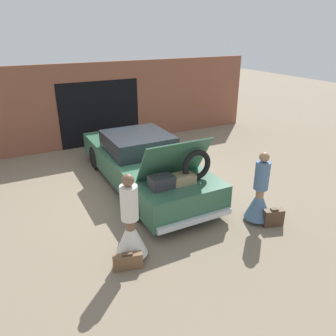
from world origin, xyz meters
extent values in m
plane|color=#7F705B|center=(0.00, 0.00, 0.00)|extent=(40.00, 40.00, 0.00)
cube|color=brown|center=(0.00, 3.72, 1.40)|extent=(12.00, 0.12, 2.80)
cube|color=black|center=(0.00, 3.64, 1.10)|extent=(2.80, 0.02, 2.20)
cube|color=#336047|center=(0.00, 0.00, 0.50)|extent=(1.81, 5.10, 0.64)
cube|color=#1E2328|center=(0.00, 0.31, 1.05)|extent=(1.59, 1.63, 0.47)
cylinder|color=black|center=(-0.83, 1.58, 0.33)|extent=(0.18, 0.67, 0.67)
cylinder|color=black|center=(0.83, 1.58, 0.33)|extent=(0.18, 0.67, 0.67)
cylinder|color=black|center=(-0.83, -1.53, 0.33)|extent=(0.18, 0.67, 0.67)
cylinder|color=black|center=(0.83, -1.53, 0.33)|extent=(0.18, 0.67, 0.67)
cube|color=silver|center=(0.00, -2.59, 0.28)|extent=(1.72, 0.10, 0.12)
cube|color=#336047|center=(0.00, -1.69, 1.27)|extent=(1.54, 0.60, 0.92)
cube|color=#2D2D33|center=(-0.43, -1.95, 0.88)|extent=(0.48, 0.33, 0.13)
cube|color=#9E8460|center=(0.07, -1.95, 0.92)|extent=(0.46, 0.33, 0.19)
cube|color=#2D2D33|center=(-0.43, -1.95, 1.02)|extent=(0.49, 0.35, 0.14)
cube|color=#9E8460|center=(0.00, -1.95, 0.93)|extent=(0.38, 0.32, 0.21)
torus|color=black|center=(0.39, -1.95, 1.16)|extent=(0.69, 0.12, 0.69)
cylinder|color=brown|center=(-1.42, -2.71, 0.40)|extent=(0.17, 0.17, 0.79)
cone|color=silver|center=(-1.42, -2.71, 0.44)|extent=(0.58, 0.58, 0.71)
cylinder|color=silver|center=(-1.42, -2.71, 1.11)|extent=(0.31, 0.31, 0.63)
sphere|color=brown|center=(-1.42, -2.71, 1.53)|extent=(0.22, 0.22, 0.22)
cylinder|color=#997051|center=(1.42, -2.82, 0.38)|extent=(0.16, 0.16, 0.76)
cone|color=slate|center=(1.42, -2.82, 0.42)|extent=(0.57, 0.57, 0.68)
cylinder|color=slate|center=(1.42, -2.82, 1.06)|extent=(0.30, 0.30, 0.60)
sphere|color=#997051|center=(1.42, -2.82, 1.46)|extent=(0.20, 0.20, 0.20)
cube|color=brown|center=(-1.60, -2.98, 0.14)|extent=(0.53, 0.25, 0.29)
cube|color=#4C3823|center=(-1.60, -2.98, 0.31)|extent=(0.19, 0.12, 0.02)
cube|color=#473323|center=(1.58, -3.12, 0.18)|extent=(0.45, 0.29, 0.37)
cube|color=#4C3823|center=(1.58, -3.12, 0.39)|extent=(0.17, 0.14, 0.02)
camera|label=1|loc=(-3.09, -7.30, 3.82)|focal=35.00mm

